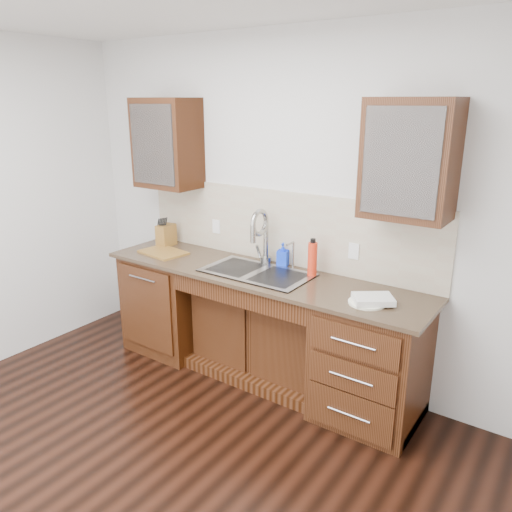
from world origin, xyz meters
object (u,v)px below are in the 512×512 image
Objects in this scene: soap_bottle at (283,254)px; plate at (367,303)px; knife_block at (166,235)px; cutting_board at (163,252)px; water_bottle at (312,260)px.

soap_bottle is 0.94m from plate.
plate is at bearing -9.84° from knife_block.
soap_bottle reaches higher than cutting_board.
soap_bottle is at bearing 16.71° from cutting_board.
soap_bottle is 1.07m from cutting_board.
water_bottle is (0.31, -0.09, 0.04)m from soap_bottle.
cutting_board is (0.15, -0.19, -0.09)m from knife_block.
soap_bottle is 0.76× the size of plate.
cutting_board is (-1.03, -0.31, -0.08)m from soap_bottle.
soap_bottle is 0.48× the size of cutting_board.
soap_bottle is at bearing 2.38° from knife_block.
soap_bottle is 0.96× the size of knife_block.
knife_block reaches higher than soap_bottle.
water_bottle reaches higher than plate.
water_bottle is 1.36m from cutting_board.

